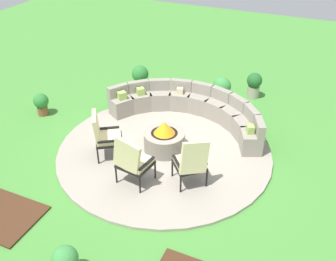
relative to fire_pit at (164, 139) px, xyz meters
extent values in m
plane|color=#478C38|center=(0.00, 0.00, -0.34)|extent=(24.00, 24.00, 0.00)
cylinder|color=#9E9384|center=(0.00, 0.00, -0.31)|extent=(4.83, 4.83, 0.06)
cylinder|color=gray|center=(0.00, 0.00, -0.06)|extent=(0.92, 0.92, 0.45)
cylinder|color=black|center=(0.00, 0.00, 0.13)|extent=(0.60, 0.60, 0.06)
cone|color=orange|center=(0.00, 0.00, 0.30)|extent=(0.48, 0.48, 0.28)
cube|color=gray|center=(1.78, 0.77, -0.05)|extent=(0.63, 0.68, 0.47)
cube|color=gray|center=(1.91, 0.82, 0.33)|extent=(0.36, 0.56, 0.29)
cube|color=gray|center=(1.51, 1.22, -0.05)|extent=(0.69, 0.71, 0.47)
cube|color=gray|center=(1.62, 1.31, 0.33)|extent=(0.47, 0.52, 0.29)
cube|color=gray|center=(1.12, 1.58, -0.05)|extent=(0.70, 0.68, 0.47)
cube|color=gray|center=(1.20, 1.70, 0.33)|extent=(0.54, 0.44, 0.29)
cube|color=gray|center=(0.65, 1.83, -0.05)|extent=(0.66, 0.61, 0.47)
cube|color=gray|center=(0.69, 1.96, 0.33)|extent=(0.57, 0.33, 0.29)
cube|color=gray|center=(0.13, 1.93, -0.05)|extent=(0.57, 0.48, 0.47)
cube|color=gray|center=(0.13, 2.08, 0.33)|extent=(0.55, 0.19, 0.29)
cube|color=gray|center=(-0.40, 1.90, -0.05)|extent=(0.63, 0.55, 0.47)
cube|color=gray|center=(-0.44, 2.04, 0.33)|extent=(0.57, 0.27, 0.29)
cube|color=gray|center=(-0.90, 1.71, -0.05)|extent=(0.69, 0.65, 0.47)
cube|color=gray|center=(-0.97, 1.84, 0.33)|extent=(0.56, 0.40, 0.29)
cube|color=gray|center=(-1.34, 1.40, -0.05)|extent=(0.70, 0.70, 0.47)
cube|color=gray|center=(-1.44, 1.51, 0.33)|extent=(0.50, 0.49, 0.29)
cube|color=gray|center=(-1.67, 0.99, -0.05)|extent=(0.66, 0.70, 0.47)
cube|color=gray|center=(-1.79, 1.06, 0.33)|extent=(0.41, 0.55, 0.29)
cube|color=#93B756|center=(-1.62, 0.96, 0.29)|extent=(0.25, 0.26, 0.20)
cube|color=beige|center=(-0.39, 1.85, 0.27)|extent=(0.20, 0.18, 0.16)
cube|color=#93B756|center=(1.73, 0.75, 0.28)|extent=(0.22, 0.23, 0.18)
cube|color=#93B756|center=(-1.30, 1.37, 0.28)|extent=(0.25, 0.25, 0.19)
cylinder|color=black|center=(-0.94, -0.30, -0.09)|extent=(0.04, 0.04, 0.38)
cylinder|color=black|center=(-0.64, -0.77, -0.09)|extent=(0.04, 0.04, 0.38)
cylinder|color=black|center=(-1.38, -0.59, -0.09)|extent=(0.04, 0.04, 0.38)
cylinder|color=black|center=(-1.08, -1.06, -0.09)|extent=(0.04, 0.04, 0.38)
cube|color=black|center=(-1.01, -0.68, 0.12)|extent=(0.80, 0.80, 0.05)
cube|color=beige|center=(-1.01, -0.68, 0.19)|extent=(0.73, 0.74, 0.09)
cube|color=beige|center=(-1.21, -0.81, 0.46)|extent=(0.38, 0.54, 0.65)
cube|color=black|center=(-1.16, -0.46, 0.26)|extent=(0.43, 0.30, 0.04)
cube|color=black|center=(-0.86, -0.90, 0.26)|extent=(0.43, 0.30, 0.04)
cylinder|color=black|center=(-0.33, -0.91, -0.09)|extent=(0.04, 0.04, 0.38)
cylinder|color=black|center=(0.25, -0.99, -0.09)|extent=(0.04, 0.04, 0.38)
cylinder|color=black|center=(-0.40, -1.44, -0.09)|extent=(0.04, 0.04, 0.38)
cylinder|color=black|center=(0.17, -1.52, -0.09)|extent=(0.04, 0.04, 0.38)
cube|color=black|center=(-0.08, -1.21, 0.12)|extent=(0.69, 0.65, 0.05)
cube|color=beige|center=(-0.08, -1.21, 0.19)|extent=(0.63, 0.60, 0.09)
cube|color=beige|center=(-0.11, -1.46, 0.48)|extent=(0.67, 0.19, 0.76)
cube|color=black|center=(-0.35, -1.18, 0.26)|extent=(0.12, 0.49, 0.04)
cube|color=black|center=(0.20, -1.25, 0.26)|extent=(0.12, 0.49, 0.04)
cylinder|color=black|center=(0.54, -0.80, -0.09)|extent=(0.04, 0.04, 0.38)
cylinder|color=black|center=(0.95, -0.43, -0.09)|extent=(0.04, 0.04, 0.38)
cylinder|color=black|center=(0.88, -1.18, -0.09)|extent=(0.04, 0.04, 0.38)
cylinder|color=black|center=(1.29, -0.81, -0.09)|extent=(0.04, 0.04, 0.38)
cube|color=black|center=(0.91, -0.80, 0.12)|extent=(0.80, 0.80, 0.05)
cube|color=beige|center=(0.91, -0.80, 0.19)|extent=(0.73, 0.73, 0.09)
cube|color=beige|center=(1.07, -0.98, 0.47)|extent=(0.46, 0.52, 0.72)
cube|color=black|center=(0.72, -0.98, 0.26)|extent=(0.35, 0.38, 0.04)
cube|color=black|center=(1.11, -0.63, 0.26)|extent=(0.35, 0.38, 0.04)
cylinder|color=#A89E8E|center=(0.47, 2.75, -0.20)|extent=(0.41, 0.41, 0.28)
sphere|color=#3D8E42|center=(0.47, 2.75, 0.17)|extent=(0.52, 0.52, 0.52)
cylinder|color=#A89E8E|center=(1.20, 3.44, -0.17)|extent=(0.33, 0.33, 0.34)
sphere|color=#236028|center=(1.20, 3.44, 0.18)|extent=(0.42, 0.42, 0.42)
sphere|color=#DB337A|center=(1.25, 3.44, 0.26)|extent=(0.15, 0.15, 0.15)
cylinder|color=brown|center=(-3.62, 0.22, -0.22)|extent=(0.27, 0.27, 0.25)
sphere|color=#2D7A33|center=(-3.62, 0.22, 0.06)|extent=(0.39, 0.39, 0.39)
sphere|color=yellow|center=(-3.58, 0.22, 0.13)|extent=(0.12, 0.12, 0.12)
cylinder|color=#A89E8E|center=(-1.96, 2.60, -0.21)|extent=(0.41, 0.41, 0.25)
sphere|color=#2D7A33|center=(-1.96, 2.60, 0.14)|extent=(0.49, 0.49, 0.49)
sphere|color=#3D8E42|center=(0.01, -3.62, 0.07)|extent=(0.41, 0.41, 0.41)
camera|label=1|loc=(2.96, -6.44, 4.81)|focal=40.96mm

